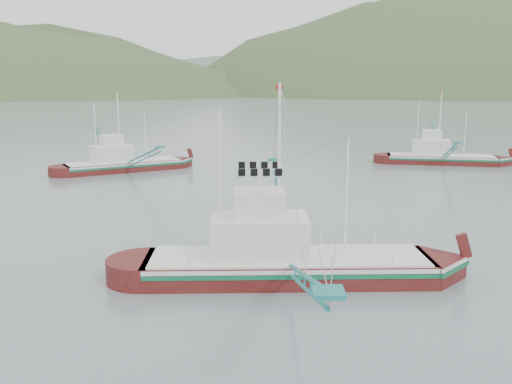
{
  "coord_description": "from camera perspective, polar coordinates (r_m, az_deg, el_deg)",
  "views": [
    {
      "loc": [
        0.18,
        -30.32,
        10.35
      ],
      "look_at": [
        0.0,
        6.0,
        3.2
      ],
      "focal_mm": 40.0,
      "sensor_mm": 36.0,
      "label": 1
    }
  ],
  "objects": [
    {
      "name": "ground",
      "position": [
        32.04,
        -0.05,
        -7.71
      ],
      "size": [
        1200.0,
        1200.0,
        0.0
      ],
      "primitive_type": "plane",
      "color": "slate",
      "rests_on": "ground"
    },
    {
      "name": "main_boat",
      "position": [
        30.05,
        2.73,
        -5.85
      ],
      "size": [
        15.15,
        27.25,
        11.02
      ],
      "rotation": [
        0.0,
        0.0,
        0.03
      ],
      "color": "#490E0C",
      "rests_on": "ground"
    },
    {
      "name": "bg_boat_right",
      "position": [
        75.14,
        17.97,
        3.94
      ],
      "size": [
        13.62,
        23.68,
        9.68
      ],
      "rotation": [
        0.0,
        0.0,
        -0.19
      ],
      "color": "#490E0C",
      "rests_on": "ground"
    },
    {
      "name": "bg_boat_left",
      "position": [
        67.47,
        -13.16,
        3.78
      ],
      "size": [
        15.9,
        22.32,
        9.79
      ],
      "rotation": [
        0.0,
        0.0,
        0.53
      ],
      "color": "#490E0C",
      "rests_on": "ground"
    },
    {
      "name": "ridge_distant",
      "position": [
        591.17,
        3.22,
        10.12
      ],
      "size": [
        960.0,
        400.0,
        240.0
      ],
      "primitive_type": "ellipsoid",
      "color": "slate",
      "rests_on": "ground"
    }
  ]
}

